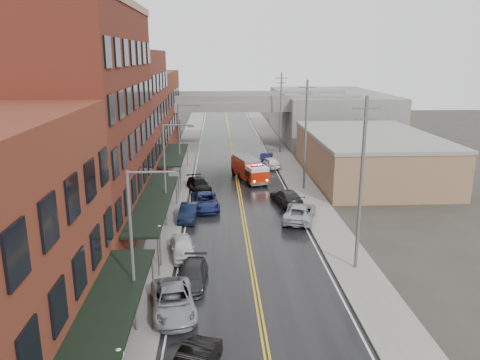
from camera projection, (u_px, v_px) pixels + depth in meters
name	position (u px, v px, depth m)	size (l,w,h in m)	color
road	(241.00, 204.00, 46.80)	(11.00, 160.00, 0.02)	black
sidewalk_left	(168.00, 205.00, 46.43)	(3.00, 160.00, 0.15)	slate
sidewalk_right	(314.00, 203.00, 47.13)	(3.00, 160.00, 0.15)	slate
curb_left	(185.00, 205.00, 46.51)	(0.30, 160.00, 0.15)	gray
curb_right	(297.00, 203.00, 47.05)	(0.30, 160.00, 0.15)	gray
brick_building_b	(79.00, 126.00, 37.08)	(9.00, 20.00, 18.00)	#5A1F17
brick_building_c	(123.00, 117.00, 54.35)	(9.00, 15.00, 15.00)	maroon
brick_building_far	(145.00, 112.00, 71.62)	(9.00, 20.00, 12.00)	brown
tan_building	(369.00, 157.00, 56.57)	(14.00, 22.00, 5.00)	#92724E
right_far_block	(328.00, 114.00, 85.21)	(18.00, 30.00, 8.00)	slate
awning_0	(103.00, 325.00, 20.59)	(2.60, 16.00, 3.09)	black
awning_1	(156.00, 198.00, 38.92)	(2.60, 18.00, 3.09)	black
awning_2	(174.00, 154.00, 55.80)	(2.60, 13.00, 3.09)	black
globe_lamp_1	(160.00, 236.00, 32.39)	(0.44, 0.44, 3.12)	#59595B
globe_lamp_2	(176.00, 183.00, 45.90)	(0.44, 0.44, 3.12)	#59595B
street_lamp_0	(136.00, 243.00, 23.92)	(2.64, 0.22, 9.00)	#59595B
street_lamp_1	(168.00, 169.00, 39.36)	(2.64, 0.22, 9.00)	#59595B
street_lamp_2	(181.00, 137.00, 54.79)	(2.64, 0.22, 9.00)	#59595B
utility_pole_0	(361.00, 182.00, 31.04)	(1.80, 0.24, 12.00)	#59595B
utility_pole_1	(306.00, 133.00, 50.34)	(1.80, 0.24, 12.00)	#59595B
utility_pole_2	(281.00, 112.00, 69.63)	(1.80, 0.24, 12.00)	#59595B
overpass	(231.00, 109.00, 76.12)	(40.00, 10.00, 7.50)	slate
fire_truck	(250.00, 169.00, 55.39)	(4.40, 7.51, 2.61)	red
parked_car_left_2	(173.00, 301.00, 26.99)	(2.44, 5.30, 1.47)	gray
parked_car_left_3	(192.00, 275.00, 30.31)	(1.85, 4.56, 1.32)	#252528
parked_car_left_4	(183.00, 247.00, 34.51)	(1.72, 4.27, 1.45)	silver
parked_car_left_5	(189.00, 212.00, 42.28)	(1.51, 4.32, 1.42)	black
parked_car_left_6	(205.00, 201.00, 45.28)	(2.50, 5.42, 1.51)	#151F50
parked_car_left_7	(199.00, 185.00, 51.40)	(1.93, 4.75, 1.38)	black
parked_car_right_0	(300.00, 212.00, 42.10)	(2.57, 5.57, 1.55)	#A9ADB2
parked_car_right_1	(287.00, 197.00, 46.63)	(2.14, 5.26, 1.53)	#252527
parked_car_right_2	(270.00, 162.00, 61.70)	(1.75, 4.36, 1.48)	white
parked_car_right_3	(267.00, 158.00, 63.98)	(1.65, 4.74, 1.56)	black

